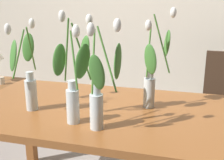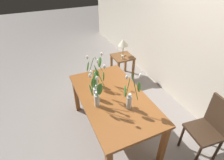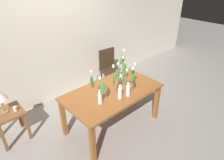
# 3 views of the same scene
# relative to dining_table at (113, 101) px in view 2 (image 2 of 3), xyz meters

# --- Properties ---
(ground_plane) EXTENTS (18.00, 18.00, 0.00)m
(ground_plane) POSITION_rel_dining_table_xyz_m (0.00, 0.00, -0.65)
(ground_plane) COLOR gray
(room_wall_rear) EXTENTS (9.00, 0.10, 2.70)m
(room_wall_rear) POSITION_rel_dining_table_xyz_m (0.00, 1.53, 0.70)
(room_wall_rear) COLOR beige
(room_wall_rear) RESTS_ON ground
(dining_table) EXTENTS (1.60, 0.90, 0.74)m
(dining_table) POSITION_rel_dining_table_xyz_m (0.00, 0.00, 0.00)
(dining_table) COLOR brown
(dining_table) RESTS_ON ground
(tulip_vase_0) EXTENTS (0.16, 0.16, 0.55)m
(tulip_vase_0) POSITION_rel_dining_table_xyz_m (0.10, -0.28, 0.28)
(tulip_vase_0) COLOR silver
(tulip_vase_0) RESTS_ON dining_table
(tulip_vase_1) EXTENTS (0.25, 0.23, 0.57)m
(tulip_vase_1) POSITION_rel_dining_table_xyz_m (-0.06, -0.22, 0.31)
(tulip_vase_1) COLOR silver
(tulip_vase_1) RESTS_ON dining_table
(tulip_vase_2) EXTENTS (0.17, 0.23, 0.59)m
(tulip_vase_2) POSITION_rel_dining_table_xyz_m (0.31, 0.09, 0.28)
(tulip_vase_2) COLOR silver
(tulip_vase_2) RESTS_ON dining_table
(tulip_vase_3) EXTENTS (0.13, 0.28, 0.52)m
(tulip_vase_3) POSITION_rel_dining_table_xyz_m (-0.38, -0.12, 0.28)
(tulip_vase_3) COLOR silver
(tulip_vase_3) RESTS_ON dining_table
(dining_chair) EXTENTS (0.44, 0.44, 0.93)m
(dining_chair) POSITION_rel_dining_table_xyz_m (0.86, 1.03, -0.12)
(dining_chair) COLOR #382619
(dining_chair) RESTS_ON ground
(side_table) EXTENTS (0.44, 0.44, 0.55)m
(side_table) POSITION_rel_dining_table_xyz_m (-1.41, 0.88, -0.22)
(side_table) COLOR brown
(side_table) RESTS_ON ground
(table_lamp) EXTENTS (0.22, 0.22, 0.40)m
(table_lamp) POSITION_rel_dining_table_xyz_m (-1.44, 0.90, 0.21)
(table_lamp) COLOR olive
(table_lamp) RESTS_ON side_table
(pillar_candle) EXTENTS (0.06, 0.06, 0.07)m
(pillar_candle) POSITION_rel_dining_table_xyz_m (-1.30, 0.82, -0.06)
(pillar_candle) COLOR beige
(pillar_candle) RESTS_ON side_table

